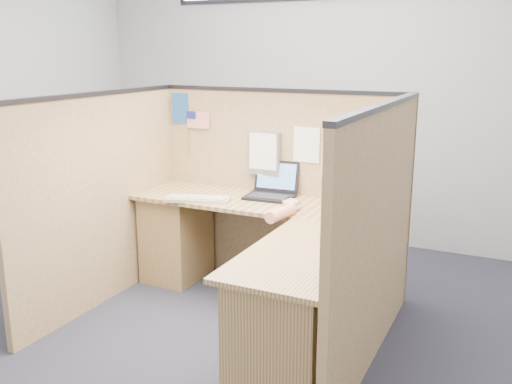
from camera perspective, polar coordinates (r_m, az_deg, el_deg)
The scene contains 13 objects.
floor at distance 3.89m, azimuth -3.92°, elevation -13.68°, with size 5.00×5.00×0.00m, color black.
wall_back at distance 5.53m, azimuth 7.58°, elevation 9.66°, with size 5.00×5.00×0.00m, color #ADB0B3.
cubicle_partitions at distance 3.96m, azimuth -1.06°, elevation -1.20°, with size 2.06×1.83×1.53m.
l_desk at distance 3.88m, azimuth 0.46°, elevation -7.35°, with size 1.95×1.75×0.73m.
laptop at distance 4.31m, azimuth 1.74°, elevation 0.40°, with size 0.37×0.36×0.25m.
keyboard at distance 4.21m, azimuth -5.86°, elevation -0.68°, with size 0.50×0.30×0.03m.
mouse at distance 3.95m, azimuth 3.57°, elevation -1.48°, with size 0.12×0.07×0.05m, color silver.
hand_forearm at distance 3.80m, azimuth 2.86°, elevation -1.82°, with size 0.12×0.43×0.09m.
blue_poster at distance 4.74m, azimuth -7.38°, elevation 8.31°, with size 0.18×0.00×0.25m, color #1E4B8B.
american_flag at distance 4.67m, azimuth -6.07°, elevation 7.03°, with size 0.21×0.01×0.36m.
file_holder at distance 4.40m, azimuth 0.81°, elevation 3.88°, with size 0.26×0.05×0.33m.
paper_left at distance 4.23m, azimuth 7.53°, elevation 3.21°, with size 0.21×0.00×0.27m, color white.
paper_right at distance 4.28m, azimuth 5.07°, elevation 4.73°, with size 0.21×0.00×0.27m, color white.
Camera 1 is at (1.73, -2.99, 1.81)m, focal length 40.00 mm.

